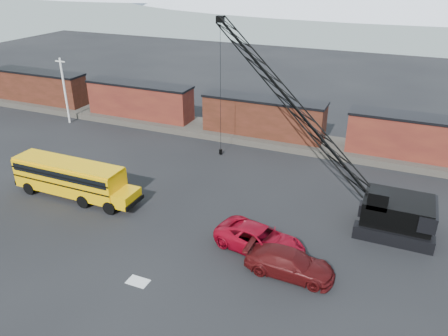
# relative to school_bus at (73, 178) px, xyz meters

# --- Properties ---
(ground) EXTENTS (160.00, 160.00, 0.00)m
(ground) POSITION_rel_school_bus_xyz_m (10.55, -3.21, -1.79)
(ground) COLOR black
(ground) RESTS_ON ground
(gravel_berm) EXTENTS (120.00, 5.00, 0.70)m
(gravel_berm) POSITION_rel_school_bus_xyz_m (10.55, 18.79, -1.44)
(gravel_berm) COLOR #4D473F
(gravel_berm) RESTS_ON ground
(boxcar_west_far) EXTENTS (13.70, 3.10, 4.17)m
(boxcar_west_far) POSITION_rel_school_bus_xyz_m (-21.45, 18.79, 0.97)
(boxcar_west_far) COLOR #552317
(boxcar_west_far) RESTS_ON gravel_berm
(boxcar_west_near) EXTENTS (13.70, 3.10, 4.17)m
(boxcar_west_near) POSITION_rel_school_bus_xyz_m (-5.45, 18.79, 0.97)
(boxcar_west_near) COLOR #4C1915
(boxcar_west_near) RESTS_ON gravel_berm
(boxcar_mid) EXTENTS (13.70, 3.10, 4.17)m
(boxcar_mid) POSITION_rel_school_bus_xyz_m (10.55, 18.79, 0.97)
(boxcar_mid) COLOR #552317
(boxcar_mid) RESTS_ON gravel_berm
(boxcar_east_near) EXTENTS (13.70, 3.10, 4.17)m
(boxcar_east_near) POSITION_rel_school_bus_xyz_m (26.55, 18.79, 0.97)
(boxcar_east_near) COLOR #4C1915
(boxcar_east_near) RESTS_ON gravel_berm
(utility_pole) EXTENTS (1.40, 0.24, 8.00)m
(utility_pole) POSITION_rel_school_bus_xyz_m (-13.45, 14.79, 2.36)
(utility_pole) COLOR silver
(utility_pole) RESTS_ON ground
(snow_patch) EXTENTS (1.40, 0.90, 0.02)m
(snow_patch) POSITION_rel_school_bus_xyz_m (11.05, -7.21, -1.78)
(snow_patch) COLOR silver
(snow_patch) RESTS_ON ground
(school_bus) EXTENTS (11.65, 2.65, 3.19)m
(school_bus) POSITION_rel_school_bus_xyz_m (0.00, 0.00, 0.00)
(school_bus) COLOR #EEAB05
(school_bus) RESTS_ON ground
(red_pickup) EXTENTS (6.91, 4.28, 1.79)m
(red_pickup) POSITION_rel_school_bus_xyz_m (17.06, -1.06, -0.90)
(red_pickup) COLOR maroon
(red_pickup) RESTS_ON ground
(maroon_suv) EXTENTS (5.85, 2.45, 1.69)m
(maroon_suv) POSITION_rel_school_bus_xyz_m (19.62, -2.69, -0.95)
(maroon_suv) COLOR #470C0E
(maroon_suv) RESTS_ON ground
(crawler_crane) EXTENTS (20.85, 10.55, 14.02)m
(crawler_crane) POSITION_rel_school_bus_xyz_m (15.89, 9.14, 6.09)
(crawler_crane) COLOR black
(crawler_crane) RESTS_ON ground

